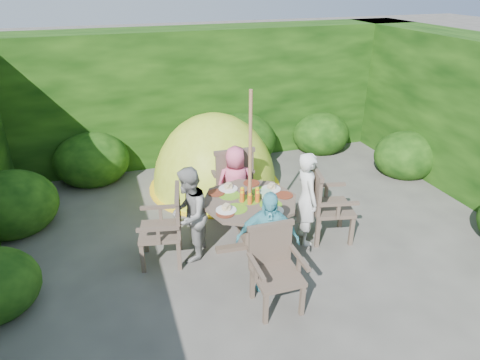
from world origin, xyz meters
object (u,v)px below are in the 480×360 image
object	(u,v)px
patio_table	(250,208)
dome_tent	(216,186)
garden_chair_back	(232,178)
parasol_pole	(250,175)
garden_chair_left	(167,226)
garden_chair_right	(325,203)
garden_chair_front	(275,266)
child_front	(268,241)
child_right	(307,198)
child_left	(189,215)
child_back	(236,184)

from	to	relation	value
patio_table	dome_tent	bearing A→B (deg)	88.30
patio_table	garden_chair_back	distance (m)	1.09
patio_table	garden_chair_back	world-z (taller)	garden_chair_back
garden_chair_back	dome_tent	distance (m)	1.05
parasol_pole	dome_tent	xyz separation A→B (m)	(0.06, 1.96, -1.10)
garden_chair_left	garden_chair_right	bearing A→B (deg)	97.73
garden_chair_back	garden_chair_front	bearing A→B (deg)	86.68
patio_table	child_front	bearing A→B (deg)	-94.87
child_right	child_left	world-z (taller)	child_right
garden_chair_left	child_front	world-z (taller)	child_front
garden_chair_front	child_left	distance (m)	1.36
garden_chair_back	child_back	distance (m)	0.29
garden_chair_front	child_front	distance (m)	0.33
parasol_pole	child_front	bearing A→B (deg)	-94.55
garden_chair_right	child_front	xyz separation A→B (m)	(-1.15, -0.72, 0.08)
child_left	dome_tent	distance (m)	2.18
garden_chair_right	child_right	bearing A→B (deg)	100.90
garden_chair_right	dome_tent	distance (m)	2.35
child_right	dome_tent	distance (m)	2.26
garden_chair_back	child_front	xyz separation A→B (m)	(-0.15, -1.88, 0.07)
patio_table	garden_chair_front	world-z (taller)	garden_chair_front
parasol_pole	garden_chair_back	bearing A→B (deg)	85.18
garden_chair_right	dome_tent	size ratio (longest dim) A/B	0.38
garden_chair_front	child_right	world-z (taller)	child_right
garden_chair_back	child_right	xyz separation A→B (m)	(0.71, -1.15, 0.10)
child_left	dome_tent	bearing A→B (deg)	179.51
patio_table	child_left	bearing A→B (deg)	175.52
child_left	garden_chair_front	bearing A→B (deg)	55.19
child_back	child_front	bearing A→B (deg)	96.77
patio_table	child_left	size ratio (longest dim) A/B	1.09
garden_chair_right	garden_chair_left	world-z (taller)	garden_chair_right
garden_chair_back	child_left	xyz separation A→B (m)	(-0.89, -1.02, 0.07)
parasol_pole	child_back	size ratio (longest dim) A/B	1.87
garden_chair_left	patio_table	bearing A→B (deg)	97.71
patio_table	child_back	xyz separation A→B (m)	(0.06, 0.80, -0.04)
garden_chair_front	child_back	size ratio (longest dim) A/B	0.78
child_back	dome_tent	world-z (taller)	dome_tent
patio_table	child_right	bearing A→B (deg)	-4.63
garden_chair_back	child_left	bearing A→B (deg)	50.43
patio_table	garden_chair_front	distance (m)	1.11
parasol_pole	child_back	bearing A→B (deg)	85.45
patio_table	dome_tent	xyz separation A→B (m)	(0.06, 1.96, -0.63)
child_left	patio_table	bearing A→B (deg)	109.39
garden_chair_left	child_left	size ratio (longest dim) A/B	0.77
garden_chair_right	dome_tent	world-z (taller)	dome_tent
child_left	child_front	distance (m)	1.13
patio_table	garden_chair_front	xyz separation A→B (m)	(-0.10, -1.10, -0.14)
patio_table	child_left	distance (m)	0.80
parasol_pole	garden_chair_right	world-z (taller)	parasol_pole
garden_chair_right	child_left	distance (m)	1.89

